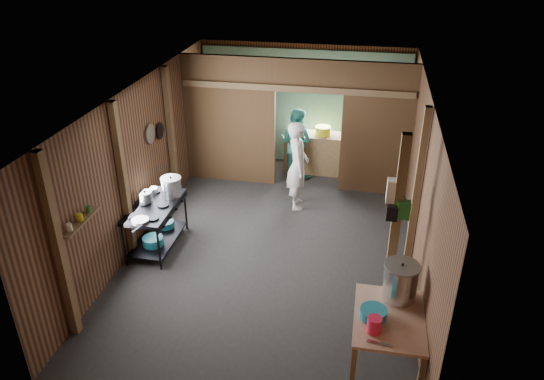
% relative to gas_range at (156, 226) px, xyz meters
% --- Properties ---
extents(floor, '(4.50, 7.00, 0.00)m').
position_rel_gas_range_xyz_m(floor, '(1.88, 0.48, -0.39)').
color(floor, '#242424').
rests_on(floor, ground).
extents(ceiling, '(4.50, 7.00, 0.00)m').
position_rel_gas_range_xyz_m(ceiling, '(1.88, 0.48, 2.21)').
color(ceiling, '#47413B').
rests_on(ceiling, ground).
extents(wall_back, '(4.50, 0.00, 2.60)m').
position_rel_gas_range_xyz_m(wall_back, '(1.88, 3.98, 0.91)').
color(wall_back, brown).
rests_on(wall_back, ground).
extents(wall_front, '(4.50, 0.00, 2.60)m').
position_rel_gas_range_xyz_m(wall_front, '(1.88, -3.02, 0.91)').
color(wall_front, brown).
rests_on(wall_front, ground).
extents(wall_left, '(0.00, 7.00, 2.60)m').
position_rel_gas_range_xyz_m(wall_left, '(-0.37, 0.48, 0.91)').
color(wall_left, brown).
rests_on(wall_left, ground).
extents(wall_right, '(0.00, 7.00, 2.60)m').
position_rel_gas_range_xyz_m(wall_right, '(4.13, 0.48, 0.91)').
color(wall_right, brown).
rests_on(wall_right, ground).
extents(partition_left, '(1.85, 0.10, 2.60)m').
position_rel_gas_range_xyz_m(partition_left, '(0.55, 2.68, 0.91)').
color(partition_left, '#3E2817').
rests_on(partition_left, floor).
extents(partition_right, '(1.35, 0.10, 2.60)m').
position_rel_gas_range_xyz_m(partition_right, '(3.46, 2.68, 0.91)').
color(partition_right, '#3E2817').
rests_on(partition_right, floor).
extents(partition_header, '(1.30, 0.10, 0.60)m').
position_rel_gas_range_xyz_m(partition_header, '(2.13, 2.68, 1.91)').
color(partition_header, '#3E2817').
rests_on(partition_header, wall_back).
extents(turquoise_panel, '(4.40, 0.06, 2.50)m').
position_rel_gas_range_xyz_m(turquoise_panel, '(1.88, 3.92, 0.86)').
color(turquoise_panel, '#6D999A').
rests_on(turquoise_panel, wall_back).
extents(back_counter, '(1.20, 0.50, 0.85)m').
position_rel_gas_range_xyz_m(back_counter, '(2.18, 3.43, 0.03)').
color(back_counter, brown).
rests_on(back_counter, floor).
extents(wall_clock, '(0.20, 0.03, 0.20)m').
position_rel_gas_range_xyz_m(wall_clock, '(2.13, 3.88, 1.51)').
color(wall_clock, silver).
rests_on(wall_clock, wall_back).
extents(post_left_a, '(0.10, 0.12, 2.60)m').
position_rel_gas_range_xyz_m(post_left_a, '(-0.30, -2.12, 0.91)').
color(post_left_a, brown).
rests_on(post_left_a, floor).
extents(post_left_b, '(0.10, 0.12, 2.60)m').
position_rel_gas_range_xyz_m(post_left_b, '(-0.30, -0.32, 0.91)').
color(post_left_b, brown).
rests_on(post_left_b, floor).
extents(post_left_c, '(0.10, 0.12, 2.60)m').
position_rel_gas_range_xyz_m(post_left_c, '(-0.30, 1.68, 0.91)').
color(post_left_c, brown).
rests_on(post_left_c, floor).
extents(post_right, '(0.10, 0.12, 2.60)m').
position_rel_gas_range_xyz_m(post_right, '(4.06, 0.28, 0.91)').
color(post_right, brown).
rests_on(post_right, floor).
extents(post_free, '(0.12, 0.12, 2.60)m').
position_rel_gas_range_xyz_m(post_free, '(3.73, -0.82, 0.91)').
color(post_free, brown).
rests_on(post_free, floor).
extents(cross_beam, '(4.40, 0.12, 0.12)m').
position_rel_gas_range_xyz_m(cross_beam, '(1.88, 2.63, 1.66)').
color(cross_beam, brown).
rests_on(cross_beam, wall_left).
extents(pan_lid_big, '(0.03, 0.34, 0.34)m').
position_rel_gas_range_xyz_m(pan_lid_big, '(-0.33, 0.88, 1.26)').
color(pan_lid_big, gray).
rests_on(pan_lid_big, wall_left).
extents(pan_lid_small, '(0.03, 0.30, 0.30)m').
position_rel_gas_range_xyz_m(pan_lid_small, '(-0.33, 1.28, 1.16)').
color(pan_lid_small, black).
rests_on(pan_lid_small, wall_left).
extents(wall_shelf, '(0.14, 0.80, 0.03)m').
position_rel_gas_range_xyz_m(wall_shelf, '(-0.27, -1.62, 1.01)').
color(wall_shelf, brown).
rests_on(wall_shelf, wall_left).
extents(jar_white, '(0.07, 0.07, 0.10)m').
position_rel_gas_range_xyz_m(jar_white, '(-0.27, -1.87, 1.07)').
color(jar_white, silver).
rests_on(jar_white, wall_shelf).
extents(jar_yellow, '(0.08, 0.08, 0.10)m').
position_rel_gas_range_xyz_m(jar_yellow, '(-0.27, -1.62, 1.07)').
color(jar_yellow, gold).
rests_on(jar_yellow, wall_shelf).
extents(jar_green, '(0.06, 0.06, 0.10)m').
position_rel_gas_range_xyz_m(jar_green, '(-0.27, -1.40, 1.07)').
color(jar_green, '#206C24').
rests_on(jar_green, wall_shelf).
extents(bag_white, '(0.22, 0.15, 0.32)m').
position_rel_gas_range_xyz_m(bag_white, '(3.68, -0.74, 1.39)').
color(bag_white, silver).
rests_on(bag_white, post_free).
extents(bag_green, '(0.16, 0.12, 0.24)m').
position_rel_gas_range_xyz_m(bag_green, '(3.80, -0.88, 1.21)').
color(bag_green, '#206C24').
rests_on(bag_green, post_free).
extents(bag_black, '(0.14, 0.10, 0.20)m').
position_rel_gas_range_xyz_m(bag_black, '(3.66, -0.90, 1.16)').
color(bag_black, black).
rests_on(bag_black, post_free).
extents(gas_range, '(0.68, 1.33, 0.79)m').
position_rel_gas_range_xyz_m(gas_range, '(0.00, 0.00, 0.00)').
color(gas_range, black).
rests_on(gas_range, floor).
extents(prep_table, '(0.83, 1.14, 0.68)m').
position_rel_gas_range_xyz_m(prep_table, '(3.71, -1.85, -0.06)').
color(prep_table, tan).
rests_on(prep_table, floor).
extents(stove_pot_large, '(0.36, 0.36, 0.34)m').
position_rel_gas_range_xyz_m(stove_pot_large, '(0.17, 0.37, 0.54)').
color(stove_pot_large, '#BABABA').
rests_on(stove_pot_large, gas_range).
extents(stove_pot_med, '(0.27, 0.27, 0.20)m').
position_rel_gas_range_xyz_m(stove_pot_med, '(-0.17, 0.07, 0.47)').
color(stove_pot_med, '#BABABA').
rests_on(stove_pot_med, gas_range).
extents(stove_saucepan, '(0.18, 0.18, 0.10)m').
position_rel_gas_range_xyz_m(stove_saucepan, '(-0.17, 0.38, 0.44)').
color(stove_saucepan, '#BABABA').
rests_on(stove_saucepan, gas_range).
extents(frying_pan, '(0.38, 0.54, 0.06)m').
position_rel_gas_range_xyz_m(frying_pan, '(0.00, -0.53, 0.42)').
color(frying_pan, gray).
rests_on(frying_pan, gas_range).
extents(blue_tub_front, '(0.33, 0.33, 0.14)m').
position_rel_gas_range_xyz_m(blue_tub_front, '(0.00, -0.19, -0.17)').
color(blue_tub_front, teal).
rests_on(blue_tub_front, gas_range).
extents(blue_tub_back, '(0.28, 0.28, 0.11)m').
position_rel_gas_range_xyz_m(blue_tub_back, '(0.00, 0.37, -0.18)').
color(blue_tub_back, teal).
rests_on(blue_tub_back, gas_range).
extents(stock_pot, '(0.50, 0.50, 0.51)m').
position_rel_gas_range_xyz_m(stock_pot, '(3.82, -1.47, 0.52)').
color(stock_pot, '#BABABA').
rests_on(stock_pot, prep_table).
extents(wash_basin, '(0.38, 0.38, 0.12)m').
position_rel_gas_range_xyz_m(wash_basin, '(3.52, -1.90, 0.34)').
color(wash_basin, teal).
rests_on(wash_basin, prep_table).
extents(pink_bucket, '(0.19, 0.19, 0.20)m').
position_rel_gas_range_xyz_m(pink_bucket, '(3.53, -2.14, 0.38)').
color(pink_bucket, '#F3204A').
rests_on(pink_bucket, prep_table).
extents(knife, '(0.30, 0.08, 0.01)m').
position_rel_gas_range_xyz_m(knife, '(3.60, -2.32, 0.29)').
color(knife, '#BABABA').
rests_on(knife, prep_table).
extents(yellow_tub, '(0.32, 0.32, 0.18)m').
position_rel_gas_range_xyz_m(yellow_tub, '(2.36, 3.43, 0.55)').
color(yellow_tub, gold).
rests_on(yellow_tub, back_counter).
extents(cook, '(0.52, 0.68, 1.69)m').
position_rel_gas_range_xyz_m(cook, '(2.07, 1.81, 0.45)').
color(cook, silver).
rests_on(cook, floor).
extents(worker_back, '(0.88, 0.78, 1.49)m').
position_rel_gas_range_xyz_m(worker_back, '(1.84, 3.12, 0.35)').
color(worker_back, teal).
rests_on(worker_back, floor).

